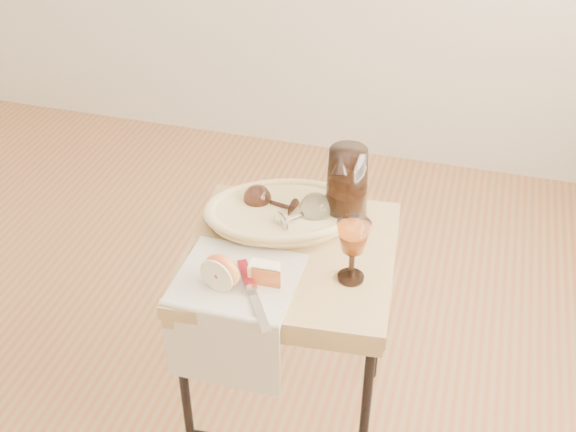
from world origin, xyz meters
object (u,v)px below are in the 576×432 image
(wine_goblet, at_px, (352,251))
(goblet_lying_b, at_px, (301,215))
(tea_towel, at_px, (237,278))
(bread_basket, at_px, (283,215))
(side_table, at_px, (290,344))
(pitcher, at_px, (347,187))
(goblet_lying_a, at_px, (273,203))
(table_knife, at_px, (253,291))
(apple_half, at_px, (222,271))

(wine_goblet, bearing_deg, goblet_lying_b, 138.30)
(goblet_lying_b, distance_m, wine_goblet, 0.22)
(tea_towel, height_order, bread_basket, bread_basket)
(side_table, relative_size, pitcher, 2.53)
(tea_towel, xyz_separation_m, goblet_lying_a, (0.01, 0.26, 0.05))
(side_table, distance_m, table_knife, 0.39)
(goblet_lying_a, xyz_separation_m, pitcher, (0.19, 0.04, 0.06))
(goblet_lying_a, relative_size, apple_half, 1.28)
(apple_half, bearing_deg, bread_basket, 91.45)
(wine_goblet, bearing_deg, table_knife, -148.71)
(side_table, xyz_separation_m, bread_basket, (-0.05, 0.10, 0.35))
(pitcher, bearing_deg, wine_goblet, -85.40)
(goblet_lying_b, bearing_deg, wine_goblet, -91.94)
(tea_towel, bearing_deg, side_table, 56.47)
(pitcher, relative_size, wine_goblet, 1.58)
(bread_basket, xyz_separation_m, pitcher, (0.15, 0.05, 0.08))
(tea_towel, height_order, goblet_lying_a, goblet_lying_a)
(goblet_lying_b, relative_size, wine_goblet, 0.84)
(wine_goblet, bearing_deg, goblet_lying_a, 143.74)
(bread_basket, distance_m, apple_half, 0.28)
(bread_basket, bearing_deg, side_table, -85.85)
(pitcher, xyz_separation_m, wine_goblet, (0.06, -0.22, -0.03))
(side_table, relative_size, apple_half, 6.96)
(goblet_lying_b, xyz_separation_m, wine_goblet, (0.16, -0.14, 0.03))
(tea_towel, bearing_deg, pitcher, 56.08)
(bread_basket, distance_m, goblet_lying_b, 0.06)
(pitcher, relative_size, table_knife, 1.09)
(goblet_lying_b, height_order, pitcher, pitcher)
(side_table, bearing_deg, bread_basket, 115.39)
(bread_basket, relative_size, wine_goblet, 2.20)
(side_table, xyz_separation_m, wine_goblet, (0.17, -0.06, 0.41))
(goblet_lying_b, relative_size, table_knife, 0.58)
(wine_goblet, distance_m, apple_half, 0.30)
(goblet_lying_a, height_order, table_knife, goblet_lying_a)
(tea_towel, bearing_deg, goblet_lying_b, 66.39)
(goblet_lying_a, xyz_separation_m, wine_goblet, (0.25, -0.18, 0.03))
(wine_goblet, relative_size, apple_half, 1.74)
(side_table, distance_m, tea_towel, 0.37)
(tea_towel, bearing_deg, wine_goblet, 16.31)
(side_table, relative_size, wine_goblet, 4.00)
(goblet_lying_a, relative_size, pitcher, 0.47)
(side_table, height_order, goblet_lying_a, goblet_lying_a)
(tea_towel, xyz_separation_m, goblet_lying_b, (0.09, 0.22, 0.05))
(tea_towel, relative_size, goblet_lying_a, 2.34)
(goblet_lying_b, distance_m, pitcher, 0.13)
(tea_towel, distance_m, goblet_lying_a, 0.26)
(wine_goblet, bearing_deg, bread_basket, 142.46)
(side_table, relative_size, goblet_lying_a, 5.43)
(goblet_lying_a, bearing_deg, side_table, 135.33)
(goblet_lying_b, relative_size, pitcher, 0.53)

